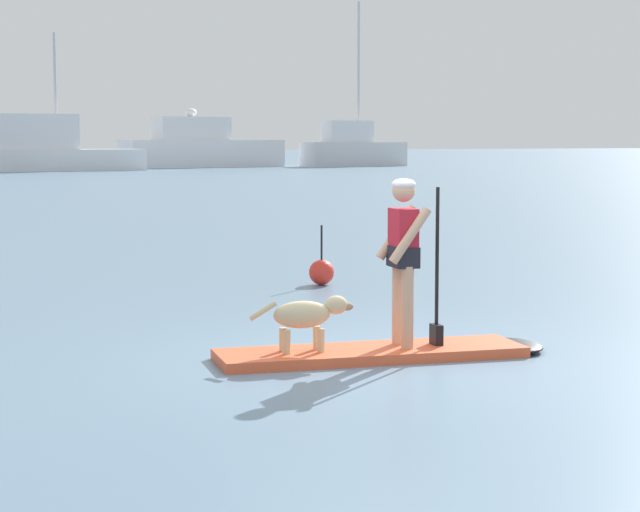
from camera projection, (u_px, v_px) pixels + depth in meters
name	position (u px, v px, depth m)	size (l,w,h in m)	color
ground_plane	(371.00, 358.00, 10.94)	(400.00, 400.00, 0.00)	slate
paddleboard	(393.00, 352.00, 11.00)	(3.35, 1.51, 0.10)	#E55933
person_paddler	(405.00, 250.00, 10.93)	(0.66, 0.55, 1.62)	tan
dog	(307.00, 316.00, 10.72)	(1.00, 0.35, 0.52)	#CCB78C
moored_boat_starboard	(42.00, 150.00, 76.14)	(12.99, 4.21, 9.21)	white
moored_boat_center	(200.00, 148.00, 86.37)	(12.48, 3.47, 4.44)	white
moored_boat_port	(352.00, 148.00, 89.57)	(8.41, 2.60, 12.82)	silver
marker_buoy	(322.00, 272.00, 16.45)	(0.37, 0.37, 0.87)	red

